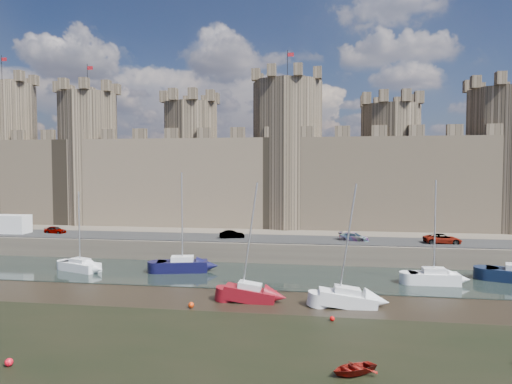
% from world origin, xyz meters
% --- Properties ---
extents(ground, '(160.00, 160.00, 0.00)m').
position_xyz_m(ground, '(0.00, 0.00, 0.00)').
color(ground, black).
rests_on(ground, ground).
extents(water_channel, '(160.00, 12.00, 0.08)m').
position_xyz_m(water_channel, '(0.00, 24.00, 0.04)').
color(water_channel, black).
rests_on(water_channel, ground).
extents(quay, '(160.00, 60.00, 2.50)m').
position_xyz_m(quay, '(0.00, 60.00, 1.25)').
color(quay, '#4C443A').
rests_on(quay, ground).
extents(road, '(160.00, 7.00, 0.10)m').
position_xyz_m(road, '(0.00, 34.00, 2.55)').
color(road, black).
rests_on(road, quay).
extents(castle, '(108.50, 11.00, 29.00)m').
position_xyz_m(castle, '(-0.64, 48.00, 11.67)').
color(castle, '#42382B').
rests_on(castle, quay).
extents(car_0, '(3.32, 1.73, 1.08)m').
position_xyz_m(car_0, '(-29.99, 34.47, 3.04)').
color(car_0, gray).
rests_on(car_0, quay).
extents(car_1, '(3.47, 2.03, 1.08)m').
position_xyz_m(car_1, '(-4.14, 33.74, 3.04)').
color(car_1, gray).
rests_on(car_1, quay).
extents(car_2, '(4.09, 2.64, 1.10)m').
position_xyz_m(car_2, '(11.72, 33.98, 3.05)').
color(car_2, gray).
rests_on(car_2, quay).
extents(car_3, '(4.59, 2.33, 1.24)m').
position_xyz_m(car_3, '(22.39, 33.40, 3.12)').
color(car_3, gray).
rests_on(car_3, quay).
extents(van, '(6.18, 2.64, 2.67)m').
position_xyz_m(van, '(-36.74, 33.50, 3.83)').
color(van, silver).
rests_on(van, quay).
extents(sailboat_0, '(5.23, 3.43, 9.12)m').
position_xyz_m(sailboat_0, '(-19.66, 22.92, 0.73)').
color(sailboat_0, white).
rests_on(sailboat_0, ground).
extents(sailboat_1, '(5.99, 3.46, 11.28)m').
position_xyz_m(sailboat_1, '(-7.94, 24.29, 0.87)').
color(sailboat_1, black).
rests_on(sailboat_1, ground).
extents(sailboat_2, '(4.92, 1.97, 10.57)m').
position_xyz_m(sailboat_2, '(18.99, 22.72, 0.84)').
color(sailboat_2, white).
rests_on(sailboat_2, ground).
extents(sailboat_4, '(4.55, 1.78, 10.62)m').
position_xyz_m(sailboat_4, '(1.46, 14.27, 0.77)').
color(sailboat_4, maroon).
rests_on(sailboat_4, ground).
extents(sailboat_5, '(5.01, 2.20, 10.58)m').
position_xyz_m(sailboat_5, '(9.93, 14.01, 0.76)').
color(sailboat_5, silver).
rests_on(sailboat_5, ground).
extents(dinghy_4, '(3.48, 3.28, 0.59)m').
position_xyz_m(dinghy_4, '(9.64, 1.05, 0.29)').
color(dinghy_4, maroon).
rests_on(dinghy_4, ground).
extents(buoy_1, '(0.50, 0.50, 0.50)m').
position_xyz_m(buoy_1, '(-3.16, 11.68, 0.25)').
color(buoy_1, red).
rests_on(buoy_1, ground).
extents(buoy_3, '(0.38, 0.38, 0.38)m').
position_xyz_m(buoy_3, '(8.61, 10.09, 0.19)').
color(buoy_3, red).
rests_on(buoy_3, ground).
extents(buoy_4, '(0.48, 0.48, 0.48)m').
position_xyz_m(buoy_4, '(-10.66, -0.94, 0.24)').
color(buoy_4, red).
rests_on(buoy_4, ground).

